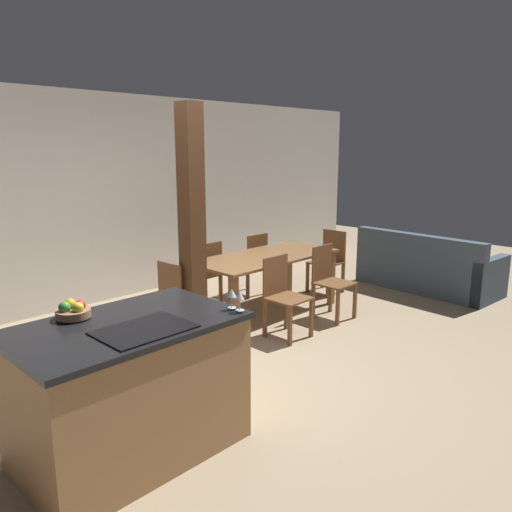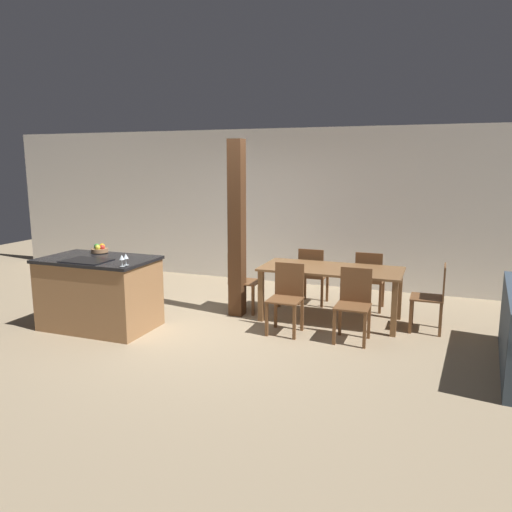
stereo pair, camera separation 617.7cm
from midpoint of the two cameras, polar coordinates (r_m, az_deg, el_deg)
The scene contains 15 objects.
ground_plane at distance 4.86m, azimuth -42.02°, elevation -16.16°, with size 16.00×16.00×0.00m, color #9E896B.
wall_back at distance 7.22m, azimuth -45.25°, elevation 3.00°, with size 11.20×0.08×2.70m.
kitchen_island at distance 4.41m, azimuth -60.02°, elevation -15.44°, with size 1.43×0.89×0.93m.
fruit_bowl at distance 4.59m, azimuth -62.72°, elevation -8.23°, with size 0.22×0.22×0.11m.
wine_glass_near at distance 3.73m, azimuth -53.43°, elevation -8.86°, with size 0.06×0.06×0.14m.
wine_glass_middle at distance 3.81m, azimuth -53.29°, elevation -8.51°, with size 0.06×0.06×0.14m.
dining_table at distance 5.64m, azimuth -29.08°, elevation -3.96°, with size 1.87×0.86×0.73m.
dining_chair_near_left at distance 4.98m, azimuth -31.25°, elevation -8.31°, with size 0.40×0.40×0.87m.
dining_chair_near_right at distance 5.23m, azimuth -22.31°, elevation -6.50°, with size 0.40×0.40×0.87m.
dining_chair_far_left at distance 6.22m, azimuth -34.42°, elevation -4.84°, with size 0.40×0.40×0.87m.
dining_chair_far_right at distance 6.42m, azimuth -27.09°, elevation -3.54°, with size 0.40×0.40×0.87m.
dining_chair_head_end at distance 5.50m, azimuth -42.06°, elevation -7.92°, with size 0.40×0.40×0.87m.
dining_chair_foot_end at distance 6.16m, azimuth -17.28°, elevation -3.34°, with size 0.40×0.40×0.87m.
couch at distance 6.07m, azimuth -3.70°, elevation -4.73°, with size 0.97×1.98×0.84m.
timber_post at distance 5.12m, azimuth -42.82°, elevation -0.53°, with size 0.20×0.20×2.43m.
Camera 1 is at (-2.88, -3.18, 2.01)m, focal length 35.00 mm.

